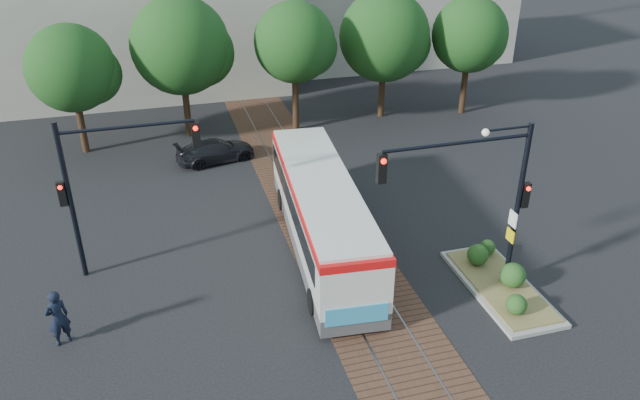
{
  "coord_description": "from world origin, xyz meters",
  "views": [
    {
      "loc": [
        -6.37,
        -16.74,
        13.28
      ],
      "look_at": [
        -0.37,
        4.39,
        1.6
      ],
      "focal_mm": 35.0,
      "sensor_mm": 36.0,
      "label": 1
    }
  ],
  "objects": [
    {
      "name": "ground",
      "position": [
        0.0,
        0.0,
        0.0
      ],
      "size": [
        120.0,
        120.0,
        0.0
      ],
      "primitive_type": "plane",
      "color": "black",
      "rests_on": "ground"
    },
    {
      "name": "warehouses",
      "position": [
        -0.53,
        28.75,
        3.81
      ],
      "size": [
        40.0,
        13.0,
        8.0
      ],
      "color": "#ADA899",
      "rests_on": "ground"
    },
    {
      "name": "signal_pole_main",
      "position": [
        3.86,
        -0.81,
        4.16
      ],
      "size": [
        5.49,
        0.46,
        6.0
      ],
      "color": "black",
      "rests_on": "ground"
    },
    {
      "name": "city_bus",
      "position": [
        -0.57,
        3.43,
        1.66
      ],
      "size": [
        3.26,
        11.28,
        2.98
      ],
      "rotation": [
        0.0,
        0.0,
        -0.08
      ],
      "color": "#454547",
      "rests_on": "ground"
    },
    {
      "name": "signal_pole_left",
      "position": [
        -8.37,
        4.0,
        3.86
      ],
      "size": [
        4.99,
        0.34,
        6.0
      ],
      "color": "black",
      "rests_on": "ground"
    },
    {
      "name": "officer",
      "position": [
        -10.01,
        0.25,
        0.98
      ],
      "size": [
        0.85,
        0.75,
        1.96
      ],
      "primitive_type": "imported",
      "rotation": [
        0.0,
        0.0,
        3.64
      ],
      "color": "black",
      "rests_on": "ground"
    },
    {
      "name": "trackbed",
      "position": [
        0.0,
        4.0,
        0.01
      ],
      "size": [
        3.6,
        40.0,
        0.02
      ],
      "color": "brown",
      "rests_on": "ground"
    },
    {
      "name": "parked_car",
      "position": [
        -3.51,
        12.88,
        0.58
      ],
      "size": [
        4.26,
        2.46,
        1.16
      ],
      "primitive_type": "imported",
      "rotation": [
        0.0,
        0.0,
        1.79
      ],
      "color": "black",
      "rests_on": "ground"
    },
    {
      "name": "traffic_island",
      "position": [
        4.82,
        -0.9,
        0.33
      ],
      "size": [
        2.2,
        5.2,
        1.13
      ],
      "color": "gray",
      "rests_on": "ground"
    },
    {
      "name": "tree_row",
      "position": [
        1.21,
        16.42,
        4.85
      ],
      "size": [
        26.4,
        5.6,
        7.67
      ],
      "color": "#382314",
      "rests_on": "ground"
    }
  ]
}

